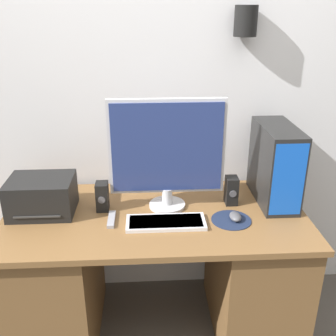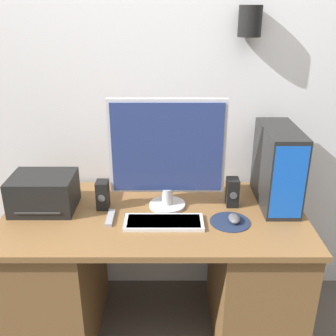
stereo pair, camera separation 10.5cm
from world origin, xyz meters
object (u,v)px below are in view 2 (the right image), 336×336
object	(u,v)px
keyboard	(165,222)
speaker_right	(233,192)
mouse	(235,219)
speaker_left	(104,195)
monitor	(168,151)
remote_control	(111,218)
computer_tower	(279,167)
printer	(44,192)

from	to	relation	value
keyboard	speaker_right	bearing A→B (deg)	28.75
mouse	speaker_left	bearing A→B (deg)	167.34
monitor	remote_control	bearing A→B (deg)	-154.12
remote_control	mouse	bearing A→B (deg)	-2.81
speaker_right	remote_control	xyz separation A→B (m)	(-0.62, -0.15, -0.07)
mouse	remote_control	bearing A→B (deg)	177.19
monitor	speaker_right	distance (m)	0.41
computer_tower	remote_control	distance (m)	0.89
mouse	computer_tower	size ratio (longest dim) A/B	0.22
printer	speaker_left	world-z (taller)	printer
printer	speaker_left	bearing A→B (deg)	1.24
printer	speaker_right	xyz separation A→B (m)	(0.97, 0.04, -0.02)
monitor	keyboard	xyz separation A→B (m)	(-0.02, -0.18, -0.30)
printer	speaker_left	xyz separation A→B (m)	(0.30, 0.01, -0.02)
keyboard	computer_tower	xyz separation A→B (m)	(0.59, 0.23, 0.20)
keyboard	remote_control	distance (m)	0.27
monitor	speaker_left	bearing A→B (deg)	-176.82
remote_control	speaker_right	bearing A→B (deg)	13.44
mouse	speaker_left	world-z (taller)	speaker_left
monitor	speaker_left	xyz separation A→B (m)	(-0.33, -0.02, -0.23)
mouse	computer_tower	distance (m)	0.37
remote_control	keyboard	bearing A→B (deg)	-10.08
monitor	remote_control	size ratio (longest dim) A/B	3.87
monitor	speaker_right	xyz separation A→B (m)	(0.34, 0.01, -0.23)
monitor	printer	bearing A→B (deg)	-177.74
computer_tower	speaker_left	world-z (taller)	computer_tower
printer	remote_control	bearing A→B (deg)	-17.57
speaker_left	printer	bearing A→B (deg)	-178.76
printer	speaker_right	size ratio (longest dim) A/B	2.13
remote_control	monitor	bearing A→B (deg)	25.88
remote_control	computer_tower	bearing A→B (deg)	11.81
monitor	speaker_right	bearing A→B (deg)	2.01
keyboard	remote_control	xyz separation A→B (m)	(-0.26, 0.05, -0.00)
printer	speaker_left	size ratio (longest dim) A/B	2.13
computer_tower	monitor	bearing A→B (deg)	-175.83
printer	keyboard	bearing A→B (deg)	-14.41
monitor	mouse	xyz separation A→B (m)	(0.33, -0.17, -0.29)
mouse	computer_tower	bearing A→B (deg)	40.33
mouse	remote_control	xyz separation A→B (m)	(-0.61, 0.03, -0.01)
monitor	speaker_right	size ratio (longest dim) A/B	3.86
keyboard	speaker_right	distance (m)	0.41
keyboard	mouse	world-z (taller)	mouse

